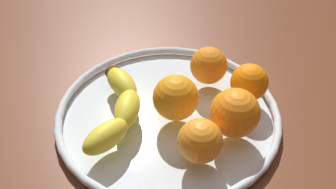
% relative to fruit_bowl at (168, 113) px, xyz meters
% --- Properties ---
extents(ground_plane, '(1.51, 1.51, 0.04)m').
position_rel_fruit_bowl_xyz_m(ground_plane, '(0.00, 0.00, -0.03)').
color(ground_plane, brown).
extents(fruit_bowl, '(0.35, 0.35, 0.02)m').
position_rel_fruit_bowl_xyz_m(fruit_bowl, '(0.00, 0.00, 0.00)').
color(fruit_bowl, silver).
rests_on(fruit_bowl, ground_plane).
extents(banana, '(0.20, 0.10, 0.04)m').
position_rel_fruit_bowl_xyz_m(banana, '(-0.01, 0.08, 0.03)').
color(banana, yellow).
rests_on(banana, fruit_bowl).
extents(orange_front_right, '(0.07, 0.07, 0.07)m').
position_rel_fruit_bowl_xyz_m(orange_front_right, '(-0.01, -0.01, 0.04)').
color(orange_front_right, orange).
rests_on(orange_front_right, fruit_bowl).
extents(orange_back_left, '(0.06, 0.06, 0.06)m').
position_rel_fruit_bowl_xyz_m(orange_back_left, '(-0.10, -0.03, 0.04)').
color(orange_back_left, orange).
rests_on(orange_back_left, fruit_bowl).
extents(orange_front_left, '(0.06, 0.06, 0.06)m').
position_rel_fruit_bowl_xyz_m(orange_front_left, '(0.02, -0.13, 0.04)').
color(orange_front_left, orange).
rests_on(orange_front_left, fruit_bowl).
extents(orange_center, '(0.07, 0.07, 0.07)m').
position_rel_fruit_bowl_xyz_m(orange_center, '(-0.06, -0.09, 0.04)').
color(orange_center, orange).
rests_on(orange_center, fruit_bowl).
extents(orange_back_right, '(0.06, 0.06, 0.06)m').
position_rel_fruit_bowl_xyz_m(orange_back_right, '(0.07, -0.07, 0.04)').
color(orange_back_right, orange).
rests_on(orange_back_right, fruit_bowl).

